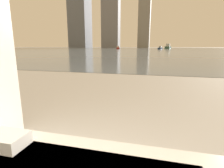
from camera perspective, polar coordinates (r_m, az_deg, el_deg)
towel_stack at (r=1.28m, az=-31.45°, el=-15.34°), size 0.25×0.17×0.08m
harbor_water at (r=61.92m, az=13.80°, el=10.95°), size 180.00×110.00×0.01m
harbor_boat_0 at (r=68.05m, az=1.93°, el=11.72°), size 1.86×3.20×1.13m
harbor_boat_1 at (r=64.21m, az=15.46°, el=11.26°), size 1.78×3.17×1.13m
harbor_boat_3 at (r=76.18m, az=17.82°, el=11.45°), size 2.87×5.57×1.99m
skyline_tower_0 at (r=131.56m, az=-10.55°, el=23.46°), size 12.40×13.84×53.92m
skyline_tower_1 at (r=123.11m, az=-0.37°, el=20.86°), size 11.29×8.27×38.77m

